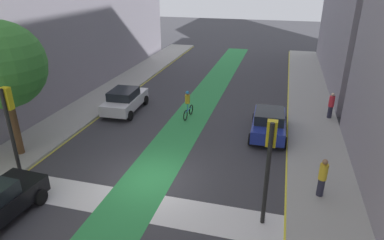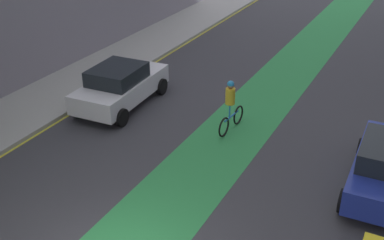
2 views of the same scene
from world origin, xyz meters
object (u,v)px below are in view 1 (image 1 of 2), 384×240
Objects in this scene: car_blue_right_far at (269,123)px; cyclist_in_lane at (188,104)px; traffic_signal_near_left at (10,118)px; pedestrian_sidewalk_right_b at (322,177)px; traffic_signal_near_right at (269,154)px; car_white_left_far at (125,100)px; pedestrian_sidewalk_right_a at (331,105)px; street_tree_near at (1,65)px.

cyclist_in_lane is (-5.19, 1.27, 0.17)m from car_blue_right_far.
traffic_signal_near_left is 2.38× the size of cyclist_in_lane.
car_blue_right_far is 6.06m from pedestrian_sidewalk_right_b.
traffic_signal_near_right reaches higher than car_white_left_far.
pedestrian_sidewalk_right_a reaches higher than car_white_left_far.
street_tree_near is (-2.54, -7.04, 3.95)m from car_white_left_far.
street_tree_near is at bearing 171.72° from traffic_signal_near_right.
street_tree_near is (-12.16, -5.76, 3.95)m from car_blue_right_far.
traffic_signal_near_right is 13.43m from car_white_left_far.
traffic_signal_near_left is at bearing -170.38° from pedestrian_sidewalk_right_b.
car_blue_right_far is at bearing -13.69° from cyclist_in_lane.
street_tree_near reaches higher than car_white_left_far.
traffic_signal_near_left reaches higher than pedestrian_sidewalk_right_a.
pedestrian_sidewalk_right_a is at bearing 38.20° from traffic_signal_near_left.
cyclist_in_lane is 10.23m from pedestrian_sidewalk_right_b.
pedestrian_sidewalk_right_b is at bearing -29.52° from car_white_left_far.
traffic_signal_near_left reaches higher than car_blue_right_far.
traffic_signal_near_right is at bearing -137.11° from pedestrian_sidewalk_right_b.
cyclist_in_lane is 1.09× the size of pedestrian_sidewalk_right_b.
traffic_signal_near_left is 17.95m from pedestrian_sidewalk_right_a.
traffic_signal_near_left is 1.04× the size of car_blue_right_far.
car_blue_right_far is at bearing 92.01° from traffic_signal_near_right.
traffic_signal_near_left reaches higher than pedestrian_sidewalk_right_b.
street_tree_near is (-1.80, 1.96, 1.66)m from traffic_signal_near_left.
pedestrian_sidewalk_right_b reaches higher than car_white_left_far.
car_white_left_far and car_blue_right_far have the same top height.
pedestrian_sidewalk_right_b is (12.06, -6.83, 0.22)m from car_white_left_far.
traffic_signal_near_left is 13.12m from car_blue_right_far.
cyclist_in_lane reaches higher than pedestrian_sidewalk_right_a.
car_white_left_far is 1.01× the size of car_blue_right_far.
cyclist_in_lane is at bearing -166.98° from pedestrian_sidewalk_right_a.
pedestrian_sidewalk_right_b is at bearing 42.89° from traffic_signal_near_right.
traffic_signal_near_right is 2.41× the size of pedestrian_sidewalk_right_b.
cyclist_in_lane is 10.59m from street_tree_near.
pedestrian_sidewalk_right_b is (-1.21, -8.86, 0.02)m from pedestrian_sidewalk_right_a.
traffic_signal_near_right is at bearing -58.27° from cyclist_in_lane.
car_white_left_far is 2.56× the size of pedestrian_sidewalk_right_a.
car_white_left_far is 4.43m from cyclist_in_lane.
car_blue_right_far is 14.02m from street_tree_near.
cyclist_in_lane reaches higher than car_white_left_far.
car_white_left_far is at bearing -171.33° from pedestrian_sidewalk_right_a.
traffic_signal_near_right is at bearing -41.84° from car_white_left_far.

